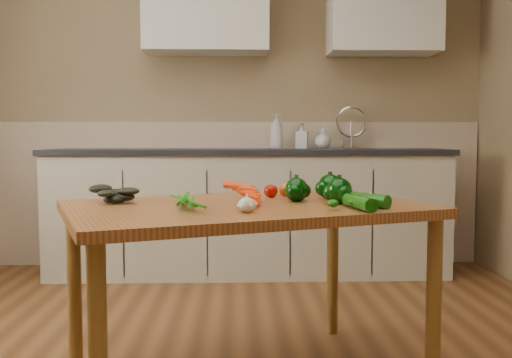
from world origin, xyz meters
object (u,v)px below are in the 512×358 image
Objects in this scene: leafy_greens at (116,191)px; tomato_b at (286,190)px; carrot_bunch at (229,196)px; pepper_c at (339,191)px; soap_bottle_c at (323,138)px; zucchini_a at (369,200)px; tomato_c at (328,189)px; soap_bottle_a at (276,131)px; garlic_bulb at (247,205)px; zucchini_b at (360,203)px; pepper_b at (330,187)px; soap_bottle_b at (302,136)px; table at (245,224)px; tomato_a at (271,191)px; pepper_a at (296,190)px.

tomato_b is (0.70, 0.22, -0.02)m from leafy_greens.
carrot_bunch is 0.43m from pepper_c.
carrot_bunch is at bearing -164.53° from soap_bottle_c.
zucchini_a is at bearing -49.02° from pepper_c.
tomato_b is at bearing 168.59° from tomato_c.
pepper_c is (0.11, -2.04, -0.25)m from soap_bottle_a.
zucchini_b is at bearing 9.11° from garlic_bulb.
pepper_b reaches higher than zucchini_b.
soap_bottle_b is 2.15m from zucchini_a.
pepper_b reaches higher than garlic_bulb.
garlic_bulb is at bearing -110.43° from table.
tomato_c is at bearing 1.45° from tomato_a.
tomato_c is (0.36, 0.24, 0.12)m from table.
pepper_b reaches higher than tomato_b.
tomato_c is at bearing 96.36° from zucchini_b.
zucchini_a is at bearing -34.96° from table.
zucchini_b is at bearing -83.64° from tomato_c.
soap_bottle_b is 2.41× the size of tomato_c.
leafy_greens is 0.90m from tomato_c.
pepper_a is 0.20m from tomato_b.
soap_bottle_b is at bearing 117.35° from soap_bottle_c.
pepper_c is (0.37, -0.01, 0.13)m from table.
zucchini_b is at bearing 148.25° from soap_bottle_a.
carrot_bunch is at bearing -156.56° from pepper_b.
soap_bottle_c is 2.21m from zucchini_b.
tomato_a is 0.80× the size of tomato_c.
zucchini_b is at bearing -14.50° from leafy_greens.
zucchini_b is at bearing -45.01° from table.
pepper_b is 0.30m from zucchini_a.
soap_bottle_c reaches higher than tomato_a.
soap_bottle_a is at bearing 83.59° from garlic_bulb.
tomato_c is (0.00, 0.08, -0.02)m from pepper_b.
soap_bottle_c is 2.14m from zucchini_a.
leafy_greens is 3.11× the size of tomato_a.
soap_bottle_b is 1.83m from tomato_a.
soap_bottle_c is 1.85m from tomato_a.
tomato_a reaches higher than zucchini_b.
leafy_greens is at bearing 122.88° from soap_bottle_a.
zucchini_b is at bearing -53.18° from pepper_a.
soap_bottle_b is 2.04m from pepper_c.
soap_bottle_b reaches higher than soap_bottle_c.
tomato_a is (-0.25, 0.07, -0.02)m from pepper_b.
tomato_c is (0.25, 0.01, 0.01)m from tomato_a.
zucchini_a is (0.10, -0.28, -0.03)m from pepper_b.
soap_bottle_a reaches higher than leafy_greens.
pepper_a is 1.22× the size of tomato_c.
zucchini_a is at bearing -150.16° from soap_bottle_c.
zucchini_b is at bearing -76.15° from pepper_c.
zucchini_b is at bearing -73.81° from soap_bottle_b.
soap_bottle_b is at bearing 56.53° from table.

